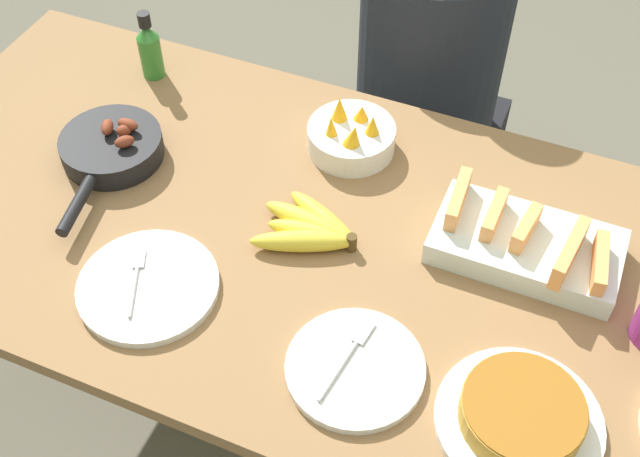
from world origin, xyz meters
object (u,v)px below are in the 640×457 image
at_px(empty_plate_mid_edge, 355,368).
at_px(skillet, 111,148).
at_px(frittata_plate_side, 521,416).
at_px(empty_plate_near_front, 148,286).
at_px(melon_tray, 526,244).
at_px(banana_bunch, 312,229).
at_px(hot_sauce_bottle, 150,49).
at_px(fruit_bowl_mango, 351,136).
at_px(person_figure, 423,109).

bearing_deg(empty_plate_mid_edge, skillet, 156.64).
height_order(frittata_plate_side, empty_plate_mid_edge, frittata_plate_side).
bearing_deg(frittata_plate_side, empty_plate_mid_edge, -177.94).
xyz_separation_m(skillet, empty_plate_near_front, (0.24, -0.26, -0.02)).
bearing_deg(melon_tray, empty_plate_near_front, -150.65).
distance_m(banana_bunch, hot_sauce_bottle, 0.61).
bearing_deg(empty_plate_near_front, skillet, 132.47).
relative_size(banana_bunch, empty_plate_near_front, 0.81).
bearing_deg(frittata_plate_side, empty_plate_near_front, 179.63).
bearing_deg(fruit_bowl_mango, banana_bunch, -85.23).
distance_m(banana_bunch, empty_plate_mid_edge, 0.30).
bearing_deg(hot_sauce_bottle, skillet, -76.63).
xyz_separation_m(melon_tray, frittata_plate_side, (0.07, -0.34, -0.01)).
distance_m(melon_tray, hot_sauce_bottle, 0.92).
distance_m(skillet, empty_plate_mid_edge, 0.70).
distance_m(melon_tray, empty_plate_mid_edge, 0.40).
height_order(hot_sauce_bottle, person_figure, person_figure).
bearing_deg(person_figure, empty_plate_near_front, -104.00).
height_order(banana_bunch, skillet, skillet).
bearing_deg(person_figure, skillet, -125.22).
xyz_separation_m(melon_tray, empty_plate_near_front, (-0.60, -0.33, -0.02)).
bearing_deg(skillet, frittata_plate_side, 62.31).
distance_m(frittata_plate_side, empty_plate_mid_edge, 0.27).
height_order(banana_bunch, person_figure, person_figure).
relative_size(banana_bunch, fruit_bowl_mango, 1.13).
bearing_deg(hot_sauce_bottle, frittata_plate_side, -28.97).
bearing_deg(frittata_plate_side, hot_sauce_bottle, 151.03).
xyz_separation_m(frittata_plate_side, empty_plate_mid_edge, (-0.27, -0.01, -0.02)).
bearing_deg(frittata_plate_side, skillet, 163.65).
bearing_deg(melon_tray, fruit_bowl_mango, 159.95).
height_order(melon_tray, empty_plate_near_front, melon_tray).
bearing_deg(frittata_plate_side, fruit_bowl_mango, 134.15).
xyz_separation_m(banana_bunch, skillet, (-0.46, 0.04, 0.01)).
height_order(melon_tray, person_figure, person_figure).
bearing_deg(hot_sauce_bottle, melon_tray, -12.48).
xyz_separation_m(empty_plate_mid_edge, person_figure, (-0.17, 0.94, -0.24)).
height_order(melon_tray, hot_sauce_bottle, hot_sauce_bottle).
height_order(banana_bunch, melon_tray, melon_tray).
relative_size(melon_tray, skillet, 0.97).
bearing_deg(skillet, empty_plate_near_front, 31.13).
bearing_deg(skillet, banana_bunch, 74.20).
bearing_deg(empty_plate_mid_edge, person_figure, 100.03).
xyz_separation_m(empty_plate_near_front, hot_sauce_bottle, (-0.30, 0.53, 0.06)).
bearing_deg(fruit_bowl_mango, frittata_plate_side, -45.85).
bearing_deg(empty_plate_mid_edge, melon_tray, 60.59).
xyz_separation_m(skillet, frittata_plate_side, (0.91, -0.27, -0.00)).
relative_size(skillet, fruit_bowl_mango, 1.92).
bearing_deg(empty_plate_mid_edge, hot_sauce_bottle, 142.07).
height_order(melon_tray, skillet, melon_tray).
relative_size(skillet, frittata_plate_side, 1.32).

